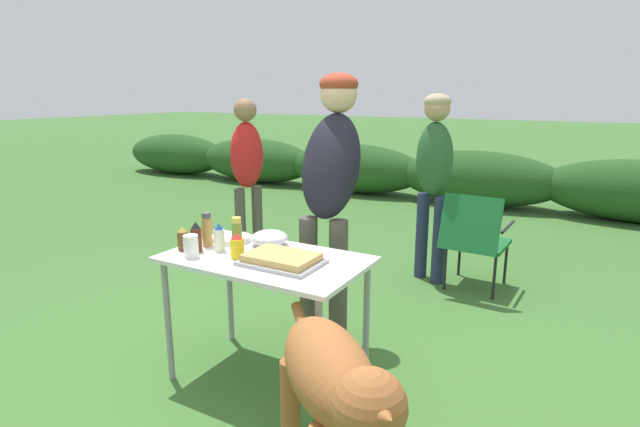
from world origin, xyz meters
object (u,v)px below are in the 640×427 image
object	(u,v)px
food_tray	(282,259)
spice_jar	(207,230)
standing_person_in_navy_coat	(247,166)
standing_person_in_gray_fleece	(331,177)
standing_person_with_beanie	(434,167)
folding_table	(266,270)
camp_chair_green_behind_table	(475,237)
relish_jar	(237,236)
beer_bottle	(183,239)
mayo_bottle	(219,238)
paper_cup_stack	(191,246)
plate_stack	(232,239)
mustard_bottle	(237,246)
dog	(333,386)
bbq_sauce_bottle	(196,237)
mixing_bowl	(269,238)

from	to	relation	value
food_tray	spice_jar	bearing A→B (deg)	174.55
spice_jar	standing_person_in_navy_coat	size ratio (longest dim) A/B	0.13
standing_person_in_gray_fleece	standing_person_with_beanie	world-z (taller)	standing_person_in_gray_fleece
spice_jar	standing_person_in_navy_coat	world-z (taller)	standing_person_in_navy_coat
folding_table	camp_chair_green_behind_table	xyz separation A→B (m)	(0.71, 1.92, -0.20)
relish_jar	beer_bottle	bearing A→B (deg)	-160.39
mayo_bottle	spice_jar	xyz separation A→B (m)	(-0.12, 0.04, 0.02)
beer_bottle	spice_jar	size ratio (longest dim) A/B	0.69
folding_table	food_tray	size ratio (longest dim) A/B	2.68
standing_person_with_beanie	standing_person_in_navy_coat	bearing A→B (deg)	-142.56
paper_cup_stack	standing_person_in_navy_coat	distance (m)	2.00
food_tray	standing_person_in_gray_fleece	bearing A→B (deg)	97.05
plate_stack	mustard_bottle	world-z (taller)	mustard_bottle
standing_person_with_beanie	dog	bearing A→B (deg)	-58.39
standing_person_in_navy_coat	camp_chair_green_behind_table	distance (m)	2.11
paper_cup_stack	standing_person_in_navy_coat	bearing A→B (deg)	118.75
bbq_sauce_bottle	dog	size ratio (longest dim) A/B	0.21
spice_jar	standing_person_in_gray_fleece	size ratio (longest dim) A/B	0.12
food_tray	mustard_bottle	distance (m)	0.27
paper_cup_stack	standing_person_with_beanie	distance (m)	2.30
relish_jar	standing_person_in_navy_coat	distance (m)	1.93
paper_cup_stack	bbq_sauce_bottle	xyz separation A→B (m)	(-0.04, 0.09, 0.02)
relish_jar	mustard_bottle	distance (m)	0.09
plate_stack	relish_jar	size ratio (longest dim) A/B	1.09
mustard_bottle	mixing_bowl	bearing A→B (deg)	85.84
spice_jar	mixing_bowl	bearing A→B (deg)	31.14
paper_cup_stack	camp_chair_green_behind_table	distance (m)	2.39
food_tray	paper_cup_stack	size ratio (longest dim) A/B	3.31
paper_cup_stack	dog	bearing A→B (deg)	-21.76
mixing_bowl	bbq_sauce_bottle	size ratio (longest dim) A/B	1.24
food_tray	standing_person_in_navy_coat	size ratio (longest dim) A/B	0.26
food_tray	standing_person_in_navy_coat	xyz separation A→B (m)	(-1.45, 1.60, 0.19)
camp_chair_green_behind_table	relish_jar	bearing A→B (deg)	-111.86
relish_jar	camp_chair_green_behind_table	bearing A→B (deg)	65.49
mayo_bottle	dog	xyz separation A→B (m)	(1.05, -0.60, -0.27)
folding_table	spice_jar	world-z (taller)	spice_jar
mixing_bowl	mustard_bottle	xyz separation A→B (m)	(-0.02, -0.27, 0.02)
plate_stack	standing_person_in_navy_coat	bearing A→B (deg)	124.29
dog	mayo_bottle	bearing A→B (deg)	-76.36
standing_person_in_navy_coat	relish_jar	bearing A→B (deg)	-112.44
mustard_bottle	mayo_bottle	size ratio (longest dim) A/B	0.86
spice_jar	standing_person_in_gray_fleece	distance (m)	0.84
food_tray	mixing_bowl	world-z (taller)	mixing_bowl
folding_table	paper_cup_stack	world-z (taller)	paper_cup_stack
mixing_bowl	food_tray	bearing A→B (deg)	-44.28
mixing_bowl	bbq_sauce_bottle	world-z (taller)	bbq_sauce_bottle
plate_stack	spice_jar	world-z (taller)	spice_jar
folding_table	standing_person_with_beanie	xyz separation A→B (m)	(0.32, 2.00, 0.34)
standing_person_in_gray_fleece	standing_person_in_navy_coat	size ratio (longest dim) A/B	1.11
relish_jar	standing_person_in_navy_coat	world-z (taller)	standing_person_in_navy_coat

